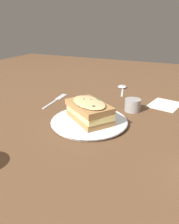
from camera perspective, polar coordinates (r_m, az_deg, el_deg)
The scene contains 7 objects.
ground_plane at distance 0.70m, azimuth 0.36°, elevation -2.60°, with size 2.40×2.40×0.00m, color brown.
dinner_plate at distance 0.69m, azimuth -0.00°, elevation -2.46°, with size 0.24×0.24×0.01m.
sandwich at distance 0.67m, azimuth -0.07°, elevation 0.34°, with size 0.16×0.18×0.07m.
fork at distance 0.91m, azimuth -8.37°, elevation 3.41°, with size 0.19×0.03×0.00m.
spoon at distance 1.07m, azimuth 8.52°, elevation 6.42°, with size 0.17×0.07×0.01m.
napkin at distance 0.89m, azimuth 19.07°, elevation 1.87°, with size 0.13×0.10×0.00m, color silver.
condiment_pot at distance 0.79m, azimuth 11.22°, elevation 1.79°, with size 0.06×0.06×0.04m, color gray.
Camera 1 is at (-0.58, -0.26, 0.30)m, focal length 35.00 mm.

